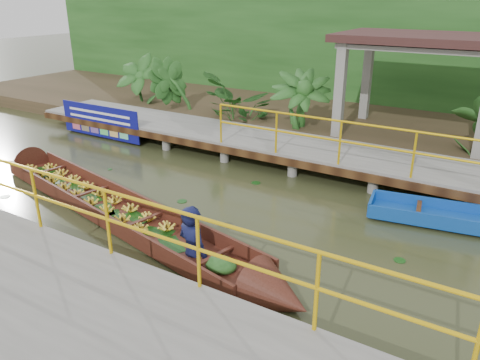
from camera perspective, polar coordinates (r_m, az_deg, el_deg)
The scene contains 9 objects.
ground at distance 9.95m, azimuth -5.63°, elevation -3.18°, with size 80.00×80.00×0.00m, color #2C3018.
land_strip at distance 16.14m, azimuth 10.61°, elevation 7.22°, with size 30.00×8.00×0.45m, color #302918.
far_dock at distance 12.48m, azimuth 3.85°, elevation 4.47°, with size 16.00×2.06×1.66m.
near_dock at distance 6.65m, azimuth -21.22°, elevation -15.66°, with size 18.00×2.40×1.73m.
pavilion at distance 13.74m, azimuth 21.52°, elevation 14.64°, with size 4.40×3.00×3.00m.
foliage_backdrop at distance 18.14m, azimuth 14.01°, elevation 14.26°, with size 30.00×0.80×4.00m, color #1A4516.
vendor_boat at distance 9.48m, azimuth -14.03°, elevation -3.39°, with size 9.54×2.89×2.18m.
blue_banner at distance 15.01m, azimuth -16.72°, elevation 6.88°, with size 3.15×0.04×0.99m.
tropical_plants at distance 14.11m, azimuth 6.04°, elevation 9.19°, with size 14.10×1.10×1.37m.
Camera 1 is at (5.53, -7.14, 4.19)m, focal length 35.00 mm.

